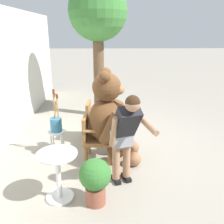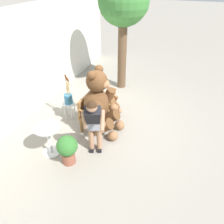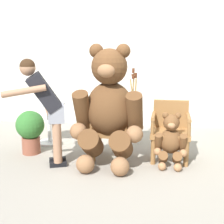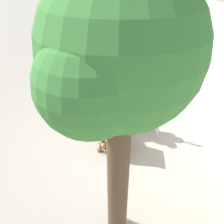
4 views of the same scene
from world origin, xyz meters
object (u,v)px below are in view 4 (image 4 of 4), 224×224
(teddy_bear_large, at_px, (111,97))
(teddy_bear_small, at_px, (108,135))
(person_visitor, at_px, (106,80))
(white_stool, at_px, (154,122))
(round_side_table, at_px, (139,91))
(brush_bucket, at_px, (155,112))
(potted_plant, at_px, (122,90))
(patio_tree, at_px, (116,64))
(wooden_chair_left, at_px, (122,111))
(wooden_chair_right, at_px, (122,133))

(teddy_bear_large, height_order, teddy_bear_small, teddy_bear_large)
(person_visitor, height_order, white_stool, person_visitor)
(round_side_table, bearing_deg, person_visitor, -72.75)
(brush_bucket, height_order, round_side_table, brush_bucket)
(potted_plant, bearing_deg, patio_tree, -0.13)
(white_stool, xyz_separation_m, patio_tree, (2.40, -0.81, 2.33))
(brush_bucket, xyz_separation_m, round_side_table, (-1.41, -0.28, -0.18))
(patio_tree, bearing_deg, white_stool, 161.37)
(teddy_bear_large, xyz_separation_m, potted_plant, (-1.26, 0.22, -0.43))
(white_stool, bearing_deg, teddy_bear_large, -105.04)
(person_visitor, bearing_deg, round_side_table, 107.25)
(wooden_chair_left, relative_size, teddy_bear_small, 1.13)
(wooden_chair_left, relative_size, teddy_bear_large, 0.51)
(person_visitor, relative_size, potted_plant, 2.21)
(teddy_bear_small, height_order, round_side_table, teddy_bear_small)
(teddy_bear_large, relative_size, white_stool, 3.68)
(wooden_chair_left, height_order, person_visitor, person_visitor)
(wooden_chair_right, bearing_deg, round_side_table, 166.89)
(person_visitor, bearing_deg, teddy_bear_small, 6.76)
(teddy_bear_small, bearing_deg, patio_tree, 7.06)
(wooden_chair_left, bearing_deg, round_side_table, 157.68)
(teddy_bear_small, bearing_deg, teddy_bear_large, 179.33)
(teddy_bear_large, relative_size, round_side_table, 2.35)
(teddy_bear_large, bearing_deg, white_stool, 74.96)
(wooden_chair_right, distance_m, person_visitor, 1.84)
(wooden_chair_left, bearing_deg, person_visitor, -150.14)
(wooden_chair_left, distance_m, round_side_table, 1.24)
(wooden_chair_left, distance_m, white_stool, 0.80)
(round_side_table, distance_m, potted_plant, 0.54)
(white_stool, bearing_deg, teddy_bear_small, -59.87)
(wooden_chair_left, distance_m, wooden_chair_right, 0.87)
(wooden_chair_right, height_order, brush_bucket, brush_bucket)
(teddy_bear_large, bearing_deg, wooden_chair_left, 88.35)
(teddy_bear_small, distance_m, white_stool, 1.19)
(wooden_chair_left, xyz_separation_m, wooden_chair_right, (0.87, 0.00, 0.00))
(person_visitor, relative_size, brush_bucket, 1.81)
(teddy_bear_large, xyz_separation_m, patio_tree, (2.68, 0.21, 1.85))
(wooden_chair_right, distance_m, potted_plant, 2.15)
(brush_bucket, bearing_deg, patio_tree, -18.61)
(teddy_bear_small, height_order, white_stool, teddy_bear_small)
(round_side_table, height_order, patio_tree, patio_tree)
(brush_bucket, bearing_deg, round_side_table, -168.77)
(brush_bucket, bearing_deg, wooden_chair_left, -109.70)
(teddy_bear_small, distance_m, round_side_table, 2.15)
(round_side_table, xyz_separation_m, potted_plant, (-0.13, -0.52, -0.05))
(brush_bucket, bearing_deg, potted_plant, -152.55)
(wooden_chair_left, height_order, teddy_bear_large, teddy_bear_large)
(wooden_chair_right, xyz_separation_m, white_stool, (-0.60, 0.75, -0.11))
(teddy_bear_large, bearing_deg, teddy_bear_small, -0.67)
(teddy_bear_large, distance_m, person_visitor, 0.87)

